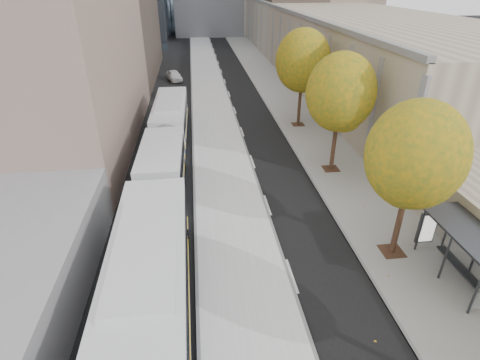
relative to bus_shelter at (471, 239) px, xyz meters
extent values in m
cube|color=silver|center=(-9.56, 24.04, -2.11)|extent=(4.25, 150.00, 0.15)
cube|color=gray|center=(-1.56, 24.04, -2.15)|extent=(4.75, 150.00, 0.08)
cube|color=gray|center=(9.81, 53.04, 1.81)|extent=(18.00, 92.00, 8.00)
cube|color=#383A3F|center=(-0.19, 0.04, 0.37)|extent=(1.90, 4.40, 0.10)
cylinder|color=#383A3F|center=(-0.89, -1.96, -0.91)|extent=(0.10, 0.10, 2.40)
cube|color=silver|center=(0.53, 0.04, -0.86)|extent=(0.04, 4.00, 2.10)
cylinder|color=black|center=(-2.09, 2.04, -0.49)|extent=(0.28, 0.28, 3.24)
sphere|color=#38551B|center=(-2.09, 2.04, 3.08)|extent=(4.20, 4.20, 4.20)
cylinder|color=black|center=(-2.09, 11.04, -0.42)|extent=(0.28, 0.28, 3.38)
sphere|color=#38551B|center=(-2.09, 11.04, 3.29)|extent=(4.40, 4.40, 4.40)
cylinder|color=black|center=(-2.09, 20.04, -0.35)|extent=(0.28, 0.28, 3.51)
sphere|color=#38551B|center=(-2.09, 20.04, 3.51)|extent=(4.60, 4.60, 4.60)
cube|color=silver|center=(-13.42, 15.07, -0.74)|extent=(2.77, 17.38, 2.89)
cube|color=black|center=(-13.42, 15.07, -0.21)|extent=(2.82, 16.69, 1.00)
cube|color=#156952|center=(-13.42, 6.43, -1.08)|extent=(1.83, 0.09, 1.12)
imported|color=silver|center=(-13.78, 38.14, -1.54)|extent=(2.48, 4.05, 1.29)
camera|label=1|loc=(-11.21, -11.37, 9.74)|focal=28.00mm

